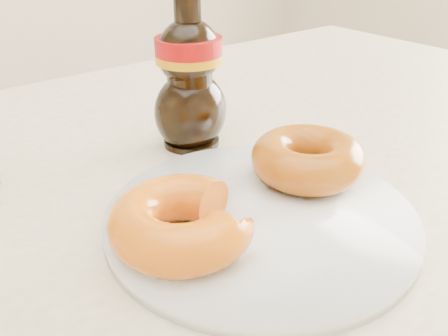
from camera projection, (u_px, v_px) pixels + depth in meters
dining_table at (213, 264)px, 0.52m from camera, size 1.40×0.90×0.75m
plate at (260, 218)px, 0.43m from camera, size 0.27×0.27×0.01m
donut_bitten at (181, 222)px, 0.38m from camera, size 0.14×0.14×0.04m
donut_whole at (308, 158)px, 0.47m from camera, size 0.14×0.14×0.04m
syrup_bottle at (189, 74)px, 0.54m from camera, size 0.10×0.10×0.17m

